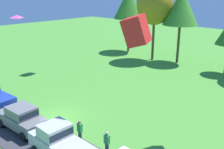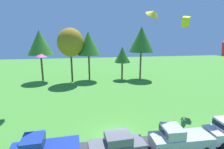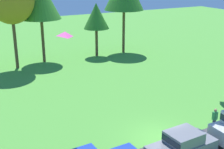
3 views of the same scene
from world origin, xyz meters
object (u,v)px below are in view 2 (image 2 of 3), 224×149
(person_on_lawn, at_px, (161,129))
(tree_center_back, at_px, (40,43))
(kite_delta_high_left, at_px, (153,13))
(car_sedan_by_flagpole, at_px, (117,144))
(kite_diamond_mid_center, at_px, (42,55))
(person_beside_suv, at_px, (183,126))
(tree_far_right, at_px, (70,43))
(car_pickup_mid_row, at_px, (179,139))
(tree_left_of_center, at_px, (141,39))
(tree_far_left, at_px, (88,43))
(tree_right_of_center, at_px, (122,55))
(kite_box_topmost, at_px, (186,22))

(person_on_lawn, distance_m, tree_center_back, 29.25)
(person_on_lawn, height_order, kite_delta_high_left, kite_delta_high_left)
(car_sedan_by_flagpole, distance_m, kite_diamond_mid_center, 9.54)
(car_sedan_by_flagpole, bearing_deg, person_on_lawn, 21.89)
(person_beside_suv, xyz_separation_m, tree_far_right, (-11.62, 21.84, 7.10))
(car_pickup_mid_row, bearing_deg, tree_left_of_center, 78.80)
(tree_far_left, bearing_deg, kite_diamond_mid_center, -102.13)
(tree_left_of_center, bearing_deg, kite_diamond_mid_center, -127.13)
(car_sedan_by_flagpole, bearing_deg, kite_diamond_mid_center, 149.11)
(tree_far_right, height_order, tree_left_of_center, tree_left_of_center)
(kite_diamond_mid_center, bearing_deg, tree_center_back, 102.98)
(car_sedan_by_flagpole, height_order, tree_left_of_center, tree_left_of_center)
(car_pickup_mid_row, bearing_deg, kite_delta_high_left, 94.82)
(person_beside_suv, bearing_deg, tree_right_of_center, 92.56)
(tree_left_of_center, height_order, kite_box_topmost, kite_box_topmost)
(person_beside_suv, distance_m, tree_center_back, 30.40)
(tree_right_of_center, relative_size, kite_box_topmost, 5.86)
(kite_delta_high_left, bearing_deg, tree_far_left, 106.63)
(car_pickup_mid_row, xyz_separation_m, tree_far_left, (-6.31, 25.12, 6.65))
(kite_diamond_mid_center, xyz_separation_m, kite_box_topmost, (16.67, 6.17, 3.37))
(tree_far_right, relative_size, kite_diamond_mid_center, 10.71)
(tree_left_of_center, bearing_deg, tree_right_of_center, 179.05)
(tree_far_right, relative_size, tree_left_of_center, 0.97)
(car_sedan_by_flagpole, relative_size, kite_diamond_mid_center, 4.45)
(tree_far_left, bearing_deg, tree_right_of_center, -4.43)
(person_on_lawn, xyz_separation_m, kite_box_topmost, (6.35, 7.85, 10.23))
(tree_far_right, distance_m, tree_left_of_center, 14.73)
(person_on_lawn, bearing_deg, car_sedan_by_flagpole, -158.11)
(car_pickup_mid_row, relative_size, tree_left_of_center, 0.45)
(person_on_lawn, relative_size, kite_delta_high_left, 1.22)
(tree_right_of_center, bearing_deg, tree_far_right, -177.10)
(tree_far_right, relative_size, kite_box_topmost, 9.06)
(tree_right_of_center, relative_size, kite_delta_high_left, 4.98)
(kite_diamond_mid_center, distance_m, kite_box_topmost, 18.09)
(tree_center_back, distance_m, tree_far_left, 9.74)
(tree_center_back, relative_size, kite_delta_high_left, 7.43)
(car_pickup_mid_row, bearing_deg, tree_far_left, 104.10)
(car_sedan_by_flagpole, relative_size, tree_left_of_center, 0.40)
(person_on_lawn, xyz_separation_m, kite_diamond_mid_center, (-10.31, 1.68, 6.87))
(car_pickup_mid_row, relative_size, kite_diamond_mid_center, 4.99)
(tree_far_right, bearing_deg, kite_box_topmost, -42.27)
(tree_far_left, bearing_deg, tree_far_right, -163.02)
(car_sedan_by_flagpole, xyz_separation_m, tree_right_of_center, (5.84, 24.38, 4.26))
(kite_box_topmost, bearing_deg, car_pickup_mid_row, -120.26)
(car_sedan_by_flagpole, distance_m, kite_box_topmost, 17.67)
(tree_far_left, xyz_separation_m, kite_diamond_mid_center, (-4.61, -21.45, -0.01))
(car_pickup_mid_row, xyz_separation_m, tree_center_back, (-16.02, 25.82, 6.84))
(kite_box_topmost, xyz_separation_m, kite_delta_high_left, (-6.22, -4.28, 0.43))
(car_pickup_mid_row, height_order, tree_right_of_center, tree_right_of_center)
(tree_center_back, relative_size, tree_far_left, 1.02)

